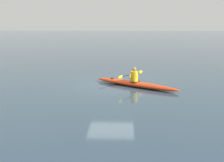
{
  "coord_description": "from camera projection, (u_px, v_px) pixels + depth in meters",
  "views": [
    {
      "loc": [
        -0.78,
        15.92,
        3.53
      ],
      "look_at": [
        -0.32,
        5.9,
        1.49
      ],
      "focal_mm": 48.74,
      "sensor_mm": 36.0,
      "label": 1
    }
  ],
  "objects": [
    {
      "name": "ground_plane",
      "position": [
        111.0,
        86.0,
        16.33
      ],
      "size": [
        160.0,
        160.0,
        0.0
      ],
      "primitive_type": "plane",
      "color": "#283D4C"
    },
    {
      "name": "kayak",
      "position": [
        135.0,
        84.0,
        16.17
      ],
      "size": [
        4.55,
        3.41,
        0.29
      ],
      "color": "red",
      "rests_on": "ground"
    },
    {
      "name": "kayaker",
      "position": [
        134.0,
        75.0,
        16.14
      ],
      "size": [
        1.36,
        1.93,
        0.75
      ],
      "color": "yellow",
      "rests_on": "kayak"
    }
  ]
}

